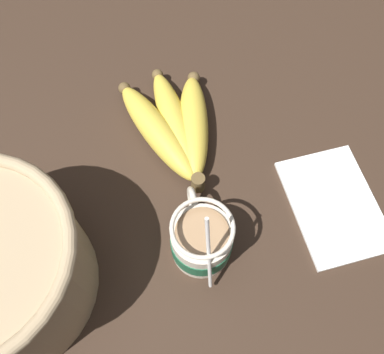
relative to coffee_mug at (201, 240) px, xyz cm
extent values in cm
cube|color=#332319|center=(9.79, -3.16, -5.57)|extent=(113.52, 113.52, 3.28)
cylinder|color=beige|center=(-0.14, 0.00, -0.31)|extent=(8.11, 8.11, 7.23)
cylinder|color=#195638|center=(-0.14, 0.00, -0.68)|extent=(8.31, 8.31, 3.25)
torus|color=beige|center=(4.81, 0.00, 0.72)|extent=(5.36, 0.90, 5.36)
cylinder|color=#997551|center=(-0.14, 0.00, 3.40)|extent=(6.91, 6.91, 0.40)
torus|color=beige|center=(-0.14, 0.00, 5.36)|extent=(8.11, 8.11, 0.60)
cylinder|color=silver|center=(-3.58, 0.00, 4.80)|extent=(4.53, 0.50, 14.60)
ellipsoid|color=silver|center=(-1.56, 0.00, -2.43)|extent=(3.00, 2.00, 0.80)
cylinder|color=brown|center=(8.82, -1.56, -0.94)|extent=(2.00, 2.00, 3.00)
ellipsoid|color=gold|center=(19.02, -3.49, -1.65)|extent=(19.29, 7.96, 4.56)
sphere|color=brown|center=(28.25, -5.23, -1.65)|extent=(2.05, 2.05, 2.05)
ellipsoid|color=gold|center=(20.05, -0.46, -1.80)|extent=(20.88, 6.23, 4.25)
sphere|color=brown|center=(30.28, 0.54, -1.80)|extent=(1.91, 1.91, 1.91)
ellipsoid|color=gold|center=(19.15, 2.59, -1.66)|extent=(20.50, 11.76, 4.54)
sphere|color=brown|center=(28.55, 6.36, -1.66)|extent=(2.05, 2.05, 2.05)
cube|color=white|center=(2.27, -20.69, -3.63)|extent=(18.01, 13.01, 0.60)
camera|label=1|loc=(-17.15, 5.04, 54.59)|focal=40.00mm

